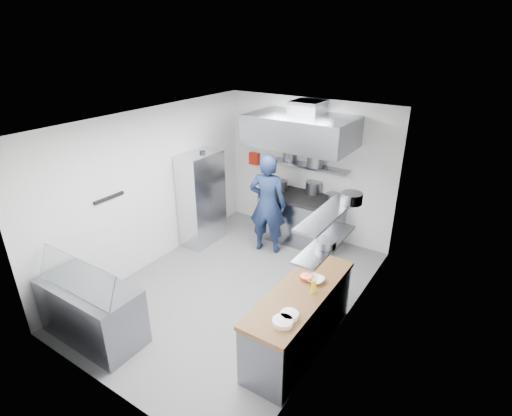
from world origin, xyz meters
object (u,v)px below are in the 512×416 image
Objects in this scene: wire_rack at (202,199)px; gas_range at (301,220)px; display_case at (92,311)px; chef at (268,204)px.

gas_range is at bearing 34.30° from wire_rack.
wire_rack is 3.08m from display_case.
wire_rack reaches higher than display_case.
wire_rack is (-1.27, -0.40, -0.04)m from chef.
display_case is (-1.10, -4.10, -0.03)m from gas_range.
chef reaches higher than wire_rack.
wire_rack is at bearing -145.70° from gas_range.
wire_rack is at bearing 100.06° from display_case.
chef is 1.34m from wire_rack.
chef reaches higher than display_case.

